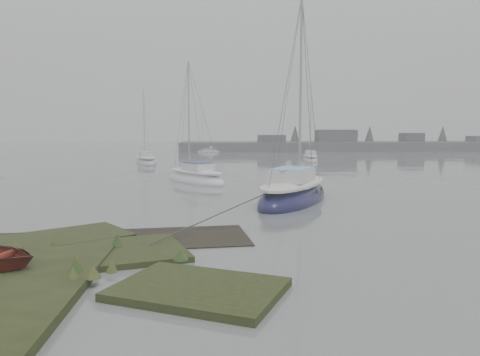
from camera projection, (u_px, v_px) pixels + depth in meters
name	position (u px, v px, depth m)	size (l,w,h in m)	color
ground	(202.00, 169.00, 40.40)	(160.00, 160.00, 0.00)	slate
far_shoreline	(377.00, 145.00, 73.59)	(60.00, 8.00, 4.15)	#4C4F51
sailboat_main	(294.00, 195.00, 22.77)	(5.66, 7.92, 10.74)	#141339
sailboat_white	(196.00, 178.00, 30.99)	(5.03, 6.20, 8.61)	white
sailboat_far_a	(146.00, 161.00, 46.68)	(3.28, 5.96, 8.00)	#AFB4B8
sailboat_far_b	(310.00, 159.00, 50.33)	(2.39, 5.31, 7.23)	silver
sailboat_far_c	(207.00, 151.00, 68.67)	(4.54, 1.78, 6.27)	#B8BDC2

